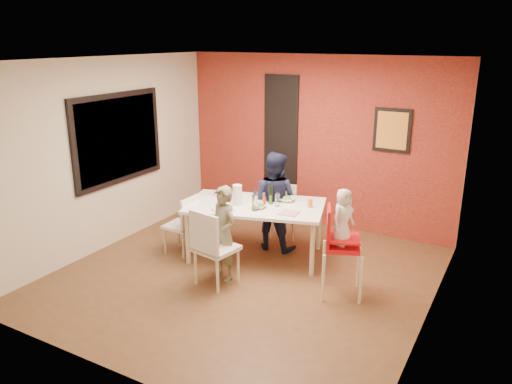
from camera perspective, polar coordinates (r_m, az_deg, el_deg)
The scene contains 35 objects.
ground at distance 6.53m, azimuth -1.30°, elevation -9.52°, with size 4.50×4.50×0.00m, color brown.
ceiling at distance 5.83m, azimuth -1.49°, elevation 14.86°, with size 4.50×4.50×0.02m, color silver.
wall_back at distance 8.01m, azimuth 6.85°, elevation 5.70°, with size 4.50×0.02×2.70m, color beige.
wall_front at distance 4.36m, azimuth -16.62°, elevation -5.00°, with size 4.50×0.02×2.70m, color beige.
wall_left at distance 7.41m, azimuth -16.59°, elevation 4.15°, with size 0.02×4.50×2.70m, color beige.
wall_right at distance 5.31m, azimuth 20.01°, elevation -1.30°, with size 0.02×4.50×2.70m, color beige.
brick_accent_wall at distance 7.99m, azimuth 6.79°, elevation 5.68°, with size 4.50×0.02×2.70m, color maroon.
picture_window_frame at distance 7.49m, azimuth -15.47°, elevation 5.94°, with size 0.05×1.70×1.30m, color black.
picture_window_pane at distance 7.48m, azimuth -15.39°, elevation 5.93°, with size 0.02×1.55×1.15m, color black.
glassblock_strip at distance 8.19m, azimuth 2.89°, elevation 7.13°, with size 0.55×0.03×1.70m, color silver.
glassblock_surround at distance 8.19m, azimuth 2.87°, elevation 7.13°, with size 0.60×0.03×1.76m, color black.
art_print_frame at distance 7.55m, azimuth 15.30°, elevation 6.82°, with size 0.54×0.03×0.64m, color black.
art_print_canvas at distance 7.54m, azimuth 15.27°, elevation 6.80°, with size 0.44×0.01×0.54m, color gold.
dining_table at distance 6.82m, azimuth -0.07°, elevation -1.96°, with size 2.05×1.50×0.77m.
chair_near at distance 6.09m, azimuth -5.13°, elevation -5.99°, with size 0.53×0.53×0.98m.
chair_far at distance 7.38m, azimuth 2.83°, elevation -2.15°, with size 0.44×0.44×0.88m.
chair_left at distance 7.05m, azimuth -8.18°, elevation -3.40°, with size 0.39×0.39×0.85m.
high_chair at distance 5.92m, azimuth 9.43°, elevation -5.76°, with size 0.58×0.58×1.09m.
child_near at distance 6.24m, azimuth -3.75°, elevation -4.74°, with size 0.44×0.29×1.22m, color brown.
child_far at distance 7.10m, azimuth 2.05°, elevation -1.02°, with size 0.70×0.54×1.43m, color black.
toddler at distance 5.81m, azimuth 9.90°, elevation -2.82°, with size 0.33×0.21×0.67m, color silver.
plate_near_left at distance 6.58m, azimuth -3.82°, elevation -2.04°, with size 0.23×0.23×0.01m, color white.
plate_far_mid at distance 7.11m, azimuth 0.38°, elevation -0.49°, with size 0.20×0.20×0.01m, color white.
plate_near_right at distance 6.46m, azimuth 3.78°, elevation -2.42°, with size 0.23×0.23×0.01m, color silver.
plate_far_left at distance 7.24m, azimuth -4.14°, elevation -0.21°, with size 0.24×0.24×0.01m, color white.
salad_bowl_a at distance 6.64m, azimuth 0.34°, elevation -1.66°, with size 0.19×0.19×0.05m, color white.
salad_bowl_b at distance 6.93m, azimuth 3.54°, elevation -0.82°, with size 0.23×0.23×0.06m, color white.
wine_bottle at distance 6.79m, azimuth 1.69°, elevation -0.34°, with size 0.07×0.07×0.25m, color black.
wine_glass_a at distance 6.52m, azimuth -0.15°, elevation -1.24°, with size 0.08×0.08×0.22m, color silver.
wine_glass_b at distance 6.71m, azimuth 2.46°, elevation -0.89°, with size 0.06×0.06×0.18m, color white.
paper_towel_roll at distance 6.73m, azimuth -2.15°, elevation -0.35°, with size 0.12×0.12×0.28m, color silver.
condiment_red at distance 6.67m, azimuth 1.00°, elevation -1.17°, with size 0.03×0.03×0.13m, color red.
condiment_green at distance 6.77m, azimuth 1.68°, elevation -0.93°, with size 0.03×0.03×0.13m, color #2F7426.
condiment_brown at distance 6.84m, azimuth 0.91°, elevation -0.68°, with size 0.04×0.04×0.14m, color brown.
sippy_cup at distance 6.70m, azimuth 6.21°, elevation -1.27°, with size 0.07×0.07×0.11m, color orange.
Camera 1 is at (2.97, -5.01, 2.96)m, focal length 35.00 mm.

